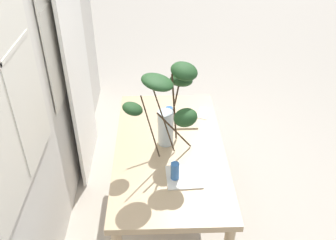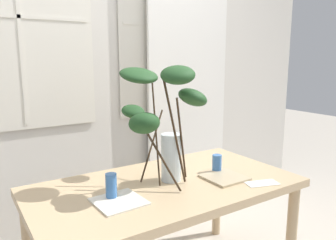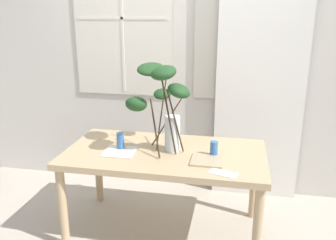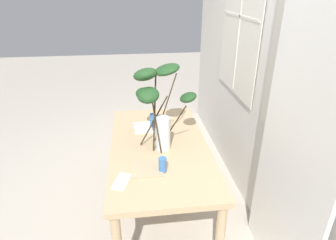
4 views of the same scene
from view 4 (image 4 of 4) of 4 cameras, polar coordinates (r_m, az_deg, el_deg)
ground at (r=2.94m, az=-1.59°, el=-17.27°), size 14.00×14.00×0.00m
back_wall_with_windows at (r=2.50m, az=19.99°, el=10.01°), size 4.42×0.14×2.76m
curtain_sheer_side at (r=1.86m, az=25.52°, el=-0.26°), size 0.82×0.03×2.53m
dining_table at (r=2.55m, az=-1.76°, el=-6.63°), size 1.59×0.85×0.72m
vase_with_branches at (r=2.34m, az=-2.04°, el=4.19°), size 0.56×0.60×0.72m
drinking_glass_blue_left at (r=2.79m, az=-3.04°, el=-0.09°), size 0.06×0.06×0.14m
drinking_glass_blue_right at (r=2.15m, az=-1.10°, el=-8.99°), size 0.06×0.06×0.12m
plate_square_left at (r=2.80m, az=-4.29°, el=-1.47°), size 0.26×0.26×0.01m
plate_square_right at (r=2.20m, az=-4.30°, el=-9.68°), size 0.24×0.24×0.01m
napkin_folded at (r=2.10m, az=-9.31°, el=-12.09°), size 0.21×0.15×0.00m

